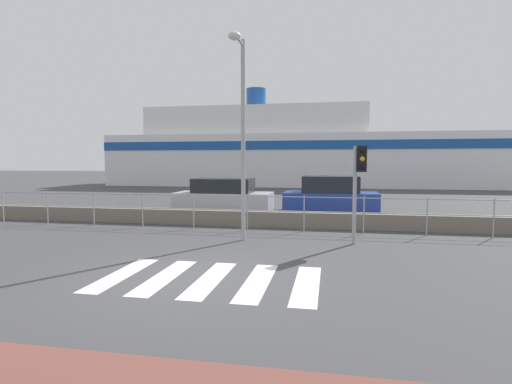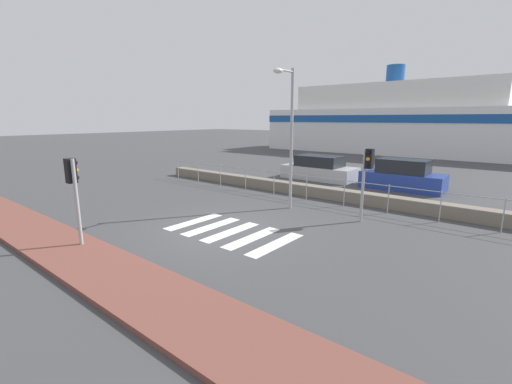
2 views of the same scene
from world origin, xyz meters
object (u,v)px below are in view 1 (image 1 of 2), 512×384
object	(u,v)px
streetlamp	(241,115)
parked_car_blue	(330,197)
ferry_boat	(293,153)
traffic_light_far	(359,172)
parked_car_silver	(224,196)

from	to	relation	value
streetlamp	parked_car_blue	bearing A→B (deg)	71.56
ferry_boat	parked_car_blue	size ratio (longest dim) A/B	8.80
traffic_light_far	ferry_boat	distance (m)	26.50
parked_car_silver	parked_car_blue	bearing A→B (deg)	0.00
ferry_boat	parked_car_silver	size ratio (longest dim) A/B	8.03
ferry_boat	parked_car_silver	bearing A→B (deg)	-94.05
parked_car_silver	parked_car_blue	xyz separation A→B (m)	(4.85, 0.00, 0.06)
streetlamp	parked_car_silver	world-z (taller)	streetlamp
streetlamp	parked_car_silver	distance (m)	8.11
traffic_light_far	streetlamp	world-z (taller)	streetlamp
ferry_boat	parked_car_silver	world-z (taller)	ferry_boat
streetlamp	ferry_boat	distance (m)	26.42
streetlamp	parked_car_silver	size ratio (longest dim) A/B	1.24
streetlamp	parked_car_silver	xyz separation A→B (m)	(-2.46, 7.18, -2.85)
parked_car_silver	ferry_boat	bearing A→B (deg)	85.95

